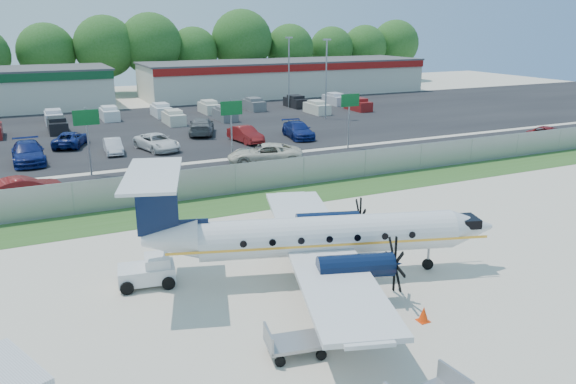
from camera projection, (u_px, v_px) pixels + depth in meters
name	position (u px, v px, depth m)	size (l,w,h in m)	color
ground	(346.00, 277.00, 24.75)	(170.00, 170.00, 0.00)	beige
grass_verge	(247.00, 202.00, 35.13)	(170.00, 4.00, 0.02)	#2D561E
access_road	(212.00, 176.00, 41.19)	(170.00, 8.00, 0.02)	black
parking_lot	(151.00, 129.00, 59.37)	(170.00, 32.00, 0.02)	black
perimeter_fence	(236.00, 179.00, 36.58)	(120.00, 0.06, 1.99)	gray
building_east	(285.00, 77.00, 88.29)	(44.40, 12.40, 5.24)	beige
sign_left	(87.00, 127.00, 40.26)	(1.80, 0.26, 5.00)	gray
sign_mid	(231.00, 117.00, 44.76)	(1.80, 0.26, 5.00)	gray
sign_right	(350.00, 108.00, 49.27)	(1.80, 0.26, 5.00)	gray
light_pole_ne	(326.00, 74.00, 64.32)	(0.90, 0.35, 9.09)	gray
light_pole_se	(289.00, 68.00, 72.98)	(0.90, 0.35, 9.09)	gray
tree_line	(105.00, 94.00, 88.80)	(112.00, 6.00, 14.00)	#215318
aircraft	(320.00, 236.00, 24.31)	(16.27, 15.88, 4.98)	silver
pushback_tug	(149.00, 271.00, 23.93)	(2.53, 2.00, 1.26)	silver
baggage_cart_near	(296.00, 341.00, 18.86)	(2.20, 1.54, 1.06)	gray
cone_port_wing	(424.00, 314.00, 21.01)	(0.42, 0.42, 0.60)	#F63907
cone_starboard_wing	(284.00, 210.00, 32.82)	(0.41, 0.41, 0.59)	#F63907
road_car_west	(26.00, 202.00, 35.21)	(1.68, 4.83, 1.59)	maroon
road_car_mid	(265.00, 164.00, 44.61)	(2.73, 5.91, 1.64)	beige
road_car_east	(547.00, 141.00, 53.62)	(2.31, 5.00, 1.39)	maroon
parked_car_a	(30.00, 163.00, 44.99)	(2.38, 5.86, 1.70)	navy
parked_car_b	(114.00, 153.00, 48.30)	(1.37, 3.92, 1.29)	silver
parked_car_c	(158.00, 150.00, 49.54)	(2.41, 5.22, 1.45)	silver
parked_car_d	(246.00, 142.00, 52.85)	(1.59, 4.56, 1.50)	maroon
parked_car_e	(298.00, 138.00, 54.89)	(2.16, 5.32, 1.54)	navy
parked_car_f	(71.00, 147.00, 51.03)	(2.29, 4.97, 1.38)	navy
parked_car_g	(202.00, 134.00, 56.67)	(2.37, 5.82, 1.69)	#595B5E
far_parking_rows	(141.00, 122.00, 63.70)	(56.00, 10.00, 1.60)	gray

